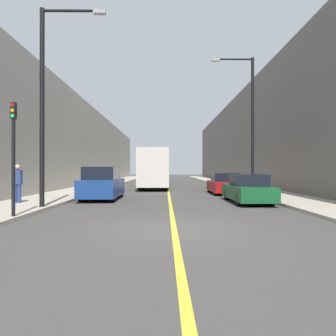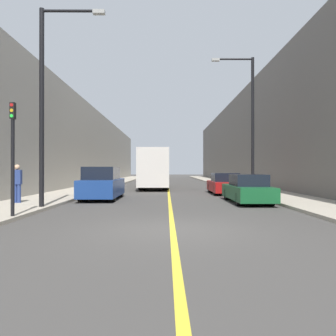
{
  "view_description": "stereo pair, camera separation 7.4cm",
  "coord_description": "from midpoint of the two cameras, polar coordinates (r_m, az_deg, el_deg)",
  "views": [
    {
      "loc": [
        -0.25,
        -9.2,
        1.69
      ],
      "look_at": [
        -0.07,
        11.59,
        1.78
      ],
      "focal_mm": 35.0,
      "sensor_mm": 36.0,
      "label": 1
    },
    {
      "loc": [
        -0.18,
        -9.2,
        1.69
      ],
      "look_at": [
        -0.07,
        11.59,
        1.78
      ],
      "focal_mm": 35.0,
      "sensor_mm": 36.0,
      "label": 2
    }
  ],
  "objects": [
    {
      "name": "car_right_near",
      "position": [
        17.1,
        13.77,
        -3.71
      ],
      "size": [
        1.75,
        4.76,
        1.44
      ],
      "color": "#145128",
      "rests_on": "ground"
    },
    {
      "name": "street_lamp_right",
      "position": [
        22.0,
        14.08,
        8.66
      ],
      "size": [
        2.75,
        0.24,
        8.78
      ],
      "color": "black",
      "rests_on": "sidewalk_right"
    },
    {
      "name": "street_lamp_left",
      "position": [
        14.92,
        -20.18,
        12.0
      ],
      "size": [
        2.75,
        0.24,
        8.31
      ],
      "color": "black",
      "rests_on": "sidewalk_left"
    },
    {
      "name": "sidewalk_left",
      "position": [
        39.77,
        -9.73,
        -2.59
      ],
      "size": [
        3.23,
        72.0,
        0.13
      ],
      "primitive_type": "cube",
      "color": "#A89E8C",
      "rests_on": "ground"
    },
    {
      "name": "building_row_left",
      "position": [
        40.57,
        -14.77,
        3.51
      ],
      "size": [
        4.0,
        72.0,
        8.69
      ],
      "primitive_type": "cube",
      "color": "gray",
      "rests_on": "ground"
    },
    {
      "name": "pedestrian",
      "position": [
        16.81,
        -24.68,
        -2.37
      ],
      "size": [
        0.39,
        0.25,
        1.79
      ],
      "color": "navy",
      "rests_on": "sidewalk_left"
    },
    {
      "name": "sidewalk_right",
      "position": [
        39.84,
        9.72,
        -2.58
      ],
      "size": [
        3.23,
        72.0,
        0.13
      ],
      "primitive_type": "cube",
      "color": "#A89E8C",
      "rests_on": "ground"
    },
    {
      "name": "building_row_right",
      "position": [
        40.76,
        14.74,
        4.83
      ],
      "size": [
        4.0,
        72.0,
        10.58
      ],
      "primitive_type": "cube",
      "color": "#66605B",
      "rests_on": "ground"
    },
    {
      "name": "car_right_mid",
      "position": [
        22.9,
        9.91,
        -2.83
      ],
      "size": [
        1.89,
        4.41,
        1.45
      ],
      "color": "maroon",
      "rests_on": "ground"
    },
    {
      "name": "traffic_light",
      "position": [
        12.06,
        -25.27,
        2.24
      ],
      "size": [
        0.16,
        0.18,
        3.79
      ],
      "color": "black",
      "rests_on": "sidewalk_left"
    },
    {
      "name": "bus",
      "position": [
        30.29,
        -2.15,
        -0.02
      ],
      "size": [
        2.46,
        12.01,
        3.36
      ],
      "color": "silver",
      "rests_on": "ground"
    },
    {
      "name": "parked_suv_left",
      "position": [
        18.71,
        -11.29,
        -2.82
      ],
      "size": [
        1.92,
        4.54,
        1.83
      ],
      "color": "navy",
      "rests_on": "ground"
    },
    {
      "name": "road_center_line",
      "position": [
        39.24,
        0.01,
        -2.71
      ],
      "size": [
        0.16,
        72.0,
        0.01
      ],
      "primitive_type": "cube",
      "color": "gold",
      "rests_on": "ground"
    },
    {
      "name": "ground_plane",
      "position": [
        9.36,
        1.04,
        -10.66
      ],
      "size": [
        200.0,
        200.0,
        0.0
      ],
      "primitive_type": "plane",
      "color": "#3F3D3A"
    }
  ]
}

